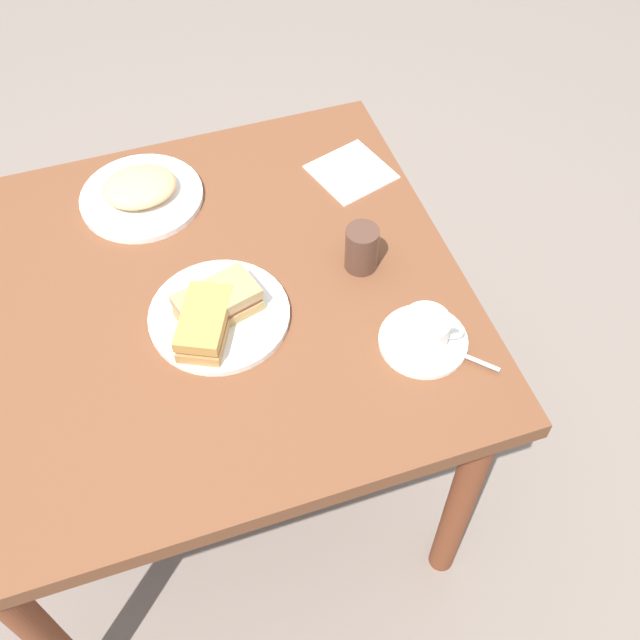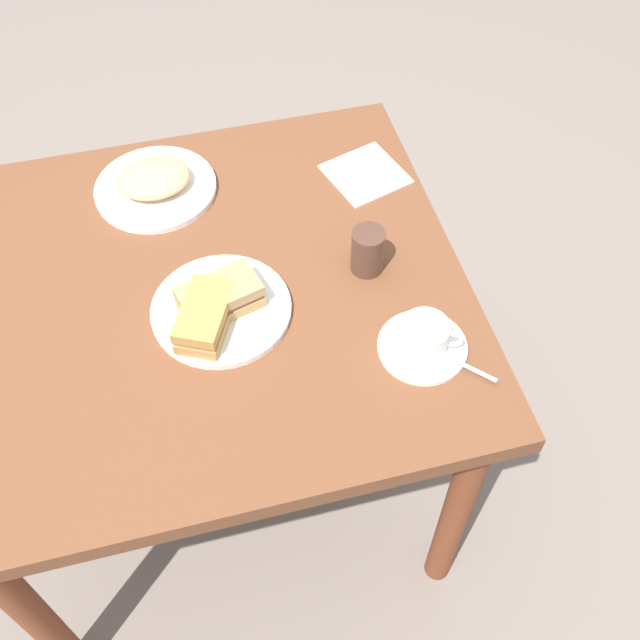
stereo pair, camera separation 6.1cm
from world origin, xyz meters
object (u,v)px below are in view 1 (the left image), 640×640
object	(u,v)px
sandwich_back	(204,324)
side_plate	(142,197)
coffee_cup	(426,329)
napkin	(351,172)
drinking_glass	(362,248)
sandwich_plate	(219,315)
dining_table	(202,329)
spoon	(464,355)
sandwich_front	(218,303)
coffee_saucer	(423,341)

from	to	relation	value
sandwich_back	side_plate	xyz separation A→B (m)	(-0.04, 0.39, -0.04)
coffee_cup	napkin	distance (m)	0.47
drinking_glass	sandwich_plate	bearing A→B (deg)	-172.53
sandwich_plate	coffee_cup	xyz separation A→B (m)	(0.33, -0.17, 0.03)
dining_table	drinking_glass	size ratio (longest dim) A/B	10.64
sandwich_back	spoon	size ratio (longest dim) A/B	2.04
sandwich_front	coffee_cup	world-z (taller)	sandwich_front
coffee_saucer	spoon	xyz separation A→B (m)	(0.05, -0.06, 0.01)
sandwich_plate	sandwich_front	bearing A→B (deg)	51.54
spoon	side_plate	xyz separation A→B (m)	(-0.46, 0.58, -0.01)
napkin	drinking_glass	xyz separation A→B (m)	(-0.07, -0.25, 0.05)
coffee_saucer	spoon	distance (m)	0.08
spoon	napkin	distance (m)	0.52
sandwich_front	side_plate	xyz separation A→B (m)	(-0.08, 0.35, -0.03)
sandwich_plate	spoon	world-z (taller)	spoon
coffee_cup	spoon	bearing A→B (deg)	-46.95
drinking_glass	spoon	bearing A→B (deg)	-70.34
sandwich_plate	napkin	size ratio (longest dim) A/B	1.73
coffee_cup	dining_table	bearing A→B (deg)	147.59
sandwich_front	coffee_saucer	distance (m)	0.38
coffee_cup	drinking_glass	xyz separation A→B (m)	(-0.04, 0.21, 0.01)
sandwich_front	drinking_glass	xyz separation A→B (m)	(0.29, 0.04, 0.01)
napkin	drinking_glass	size ratio (longest dim) A/B	1.59
sandwich_plate	sandwich_back	size ratio (longest dim) A/B	1.60
dining_table	coffee_saucer	distance (m)	0.45
sandwich_plate	spoon	distance (m)	0.45
sandwich_plate	coffee_cup	bearing A→B (deg)	-27.25
coffee_saucer	drinking_glass	world-z (taller)	drinking_glass
coffee_cup	drinking_glass	distance (m)	0.21
coffee_cup	drinking_glass	size ratio (longest dim) A/B	1.15
sandwich_plate	spoon	bearing A→B (deg)	-30.54
dining_table	sandwich_back	bearing A→B (deg)	-90.49
sandwich_plate	sandwich_back	distance (m)	0.06
sandwich_back	coffee_saucer	distance (m)	0.39
sandwich_back	coffee_saucer	world-z (taller)	sandwich_back
side_plate	sandwich_plate	bearing A→B (deg)	-77.58
drinking_glass	napkin	bearing A→B (deg)	74.01
napkin	drinking_glass	world-z (taller)	drinking_glass
sandwich_front	spoon	xyz separation A→B (m)	(0.39, -0.23, -0.03)
coffee_saucer	napkin	bearing A→B (deg)	86.16
sandwich_front	sandwich_back	world-z (taller)	same
sandwich_plate	spoon	xyz separation A→B (m)	(0.39, -0.23, 0.01)
coffee_cup	spoon	distance (m)	0.08
sandwich_back	drinking_glass	xyz separation A→B (m)	(0.32, 0.08, 0.01)
sandwich_plate	coffee_cup	distance (m)	0.38
sandwich_front	sandwich_plate	bearing A→B (deg)	-128.46
sandwich_plate	sandwich_back	bearing A→B (deg)	-131.77
sandwich_back	coffee_saucer	bearing A→B (deg)	-20.22
coffee_cup	sandwich_front	bearing A→B (deg)	152.50
spoon	side_plate	size ratio (longest dim) A/B	0.31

